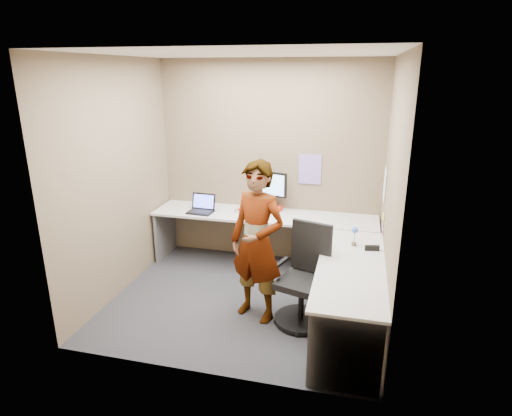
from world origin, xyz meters
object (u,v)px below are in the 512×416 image
(monitor, at_px, (269,186))
(person, at_px, (257,242))
(desk, at_px, (289,244))
(office_chair, at_px, (304,284))

(monitor, distance_m, person, 1.47)
(monitor, relative_size, person, 0.29)
(desk, relative_size, person, 1.74)
(desk, height_order, person, person)
(monitor, bearing_deg, desk, -49.06)
(desk, relative_size, monitor, 6.05)
(office_chair, xyz_separation_m, person, (-0.50, -0.03, 0.43))
(office_chair, relative_size, person, 0.61)
(monitor, height_order, office_chair, monitor)
(office_chair, bearing_deg, monitor, 132.49)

